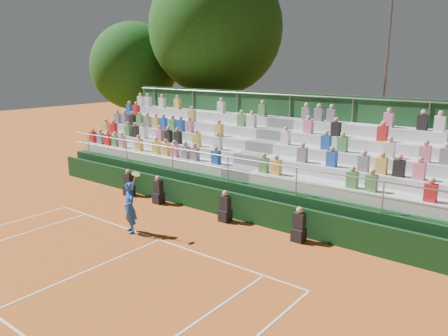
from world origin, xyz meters
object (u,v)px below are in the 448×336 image
Objects in this scene: tennis_player at (130,208)px; floodlight_mast at (386,71)px; tree_west at (134,66)px; tree_east at (216,29)px.

floodlight_mast is (4.11, 13.00, 4.44)m from tennis_player.
tennis_player is at bearing -42.12° from tree_west.
tree_west is 6.52m from tree_east.
tree_east is 10.61m from floodlight_mast.
tennis_player is at bearing -63.52° from tree_east.
floodlight_mast is (10.31, 0.54, -2.43)m from tree_east.
tennis_player is 0.26× the size of tree_west.
tree_east is at bearing -177.02° from floodlight_mast.
tree_west is at bearing -165.94° from tree_east.
tree_west is 0.71× the size of tree_east.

